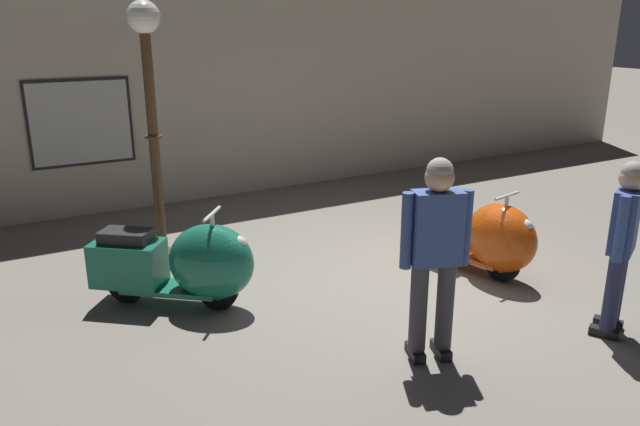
{
  "coord_description": "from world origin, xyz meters",
  "views": [
    {
      "loc": [
        -3.65,
        -4.97,
        2.7
      ],
      "look_at": [
        -0.61,
        0.39,
        0.75
      ],
      "focal_mm": 34.41,
      "sensor_mm": 36.0,
      "label": 1
    }
  ],
  "objects": [
    {
      "name": "ground_plane",
      "position": [
        0.0,
        0.0,
        0.0
      ],
      "size": [
        60.0,
        60.0,
        0.0
      ],
      "primitive_type": "plane",
      "color": "slate"
    },
    {
      "name": "showroom_back_wall",
      "position": [
        -0.01,
        4.13,
        1.82
      ],
      "size": [
        18.0,
        0.24,
        3.64
      ],
      "color": "#BCB29E",
      "rests_on": "ground"
    },
    {
      "name": "scooter_0",
      "position": [
        -2.07,
        0.44,
        0.45
      ],
      "size": [
        1.54,
        1.37,
        0.98
      ],
      "rotation": [
        0.0,
        0.0,
        -0.68
      ],
      "color": "black",
      "rests_on": "ground"
    },
    {
      "name": "scooter_1",
      "position": [
        1.01,
        -0.32,
        0.44
      ],
      "size": [
        0.77,
        1.64,
        0.96
      ],
      "rotation": [
        0.0,
        0.0,
        -1.36
      ],
      "color": "black",
      "rests_on": "ground"
    },
    {
      "name": "lamppost",
      "position": [
        -1.99,
        1.59,
        1.79
      ],
      "size": [
        0.34,
        0.34,
        2.89
      ],
      "color": "#472D19",
      "rests_on": "ground"
    },
    {
      "name": "visitor_0",
      "position": [
        1.07,
        -1.94,
        0.91
      ],
      "size": [
        0.48,
        0.36,
        1.58
      ],
      "rotation": [
        0.0,
        0.0,
        2.05
      ],
      "color": "black",
      "rests_on": "ground"
    },
    {
      "name": "visitor_1",
      "position": [
        -0.62,
        -1.48,
        0.99
      ],
      "size": [
        0.55,
        0.36,
        1.7
      ],
      "rotation": [
        0.0,
        0.0,
        1.23
      ],
      "color": "black",
      "rests_on": "ground"
    }
  ]
}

